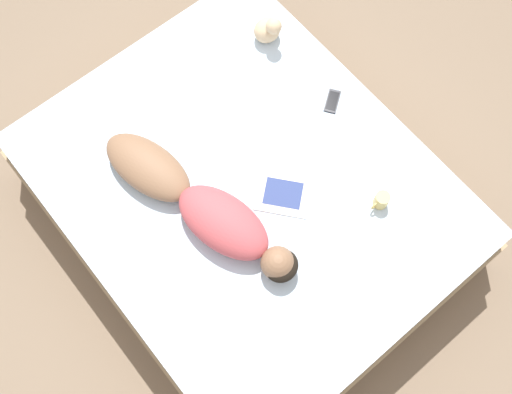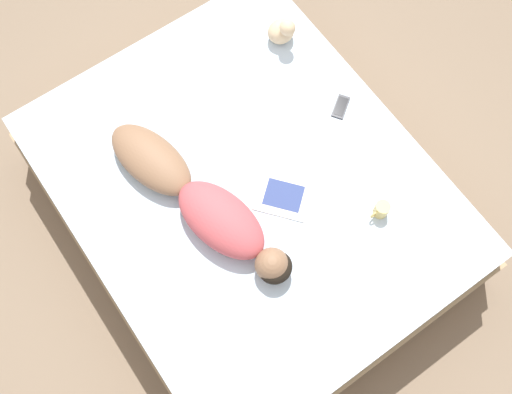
# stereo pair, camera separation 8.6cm
# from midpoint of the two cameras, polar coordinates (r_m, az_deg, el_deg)

# --- Properties ---
(ground_plane) EXTENTS (12.00, 12.00, 0.00)m
(ground_plane) POSITION_cam_midpoint_polar(r_m,az_deg,el_deg) (3.72, -1.50, -1.97)
(ground_plane) COLOR #7A6651
(bed) EXTENTS (1.86, 2.27, 0.56)m
(bed) POSITION_cam_midpoint_polar(r_m,az_deg,el_deg) (3.46, -1.61, -0.51)
(bed) COLOR tan
(bed) RESTS_ON ground_plane
(person) EXTENTS (0.50, 1.25, 0.19)m
(person) POSITION_cam_midpoint_polar(r_m,az_deg,el_deg) (3.08, -6.02, -0.93)
(person) COLOR brown
(person) RESTS_ON bed
(open_magazine) EXTENTS (0.55, 0.52, 0.01)m
(open_magazine) POSITION_cam_midpoint_polar(r_m,az_deg,el_deg) (3.22, 2.18, 2.16)
(open_magazine) COLOR silver
(open_magazine) RESTS_ON bed
(coffee_mug) EXTENTS (0.11, 0.08, 0.10)m
(coffee_mug) POSITION_cam_midpoint_polar(r_m,az_deg,el_deg) (3.17, 11.08, -0.34)
(coffee_mug) COLOR tan
(coffee_mug) RESTS_ON bed
(cell_phone) EXTENTS (0.16, 0.14, 0.01)m
(cell_phone) POSITION_cam_midpoint_polar(r_m,az_deg,el_deg) (3.43, 6.57, 9.04)
(cell_phone) COLOR black
(cell_phone) RESTS_ON bed
(plush_toy) EXTENTS (0.16, 0.17, 0.21)m
(plush_toy) POSITION_cam_midpoint_polar(r_m,az_deg,el_deg) (3.57, 0.47, 15.64)
(plush_toy) COLOR #D1B289
(plush_toy) RESTS_ON bed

